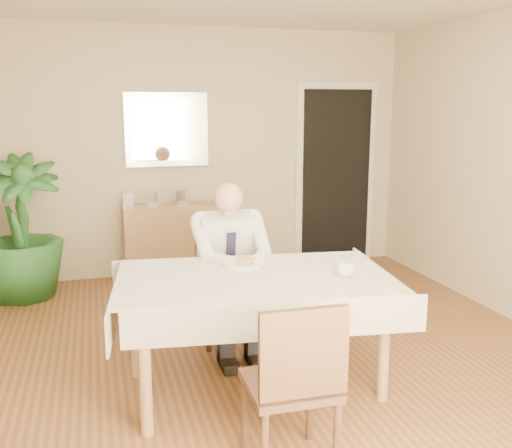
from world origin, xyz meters
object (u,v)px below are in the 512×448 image
object	(u,v)px
dining_table	(254,289)
chair_far	(224,277)
seated_man	(232,261)
coffee_mug	(345,269)
potted_palm	(20,228)
sideboard	(172,241)
chair_near	(295,379)

from	to	relation	value
dining_table	chair_far	xyz separation A→B (m)	(0.00, 0.88, -0.18)
seated_man	chair_far	bearing A→B (deg)	90.00
seated_man	coffee_mug	xyz separation A→B (m)	(0.54, -0.76, 0.11)
chair_far	potted_palm	distance (m)	2.17
chair_far	coffee_mug	xyz separation A→B (m)	(0.54, -1.04, 0.31)
seated_man	sideboard	bearing A→B (deg)	95.12
seated_man	potted_palm	size ratio (longest dim) A/B	0.92
seated_man	chair_near	bearing A→B (deg)	-92.00
coffee_mug	potted_palm	distance (m)	3.29
dining_table	potted_palm	world-z (taller)	potted_palm
chair_near	seated_man	distance (m)	1.52
coffee_mug	potted_palm	size ratio (longest dim) A/B	0.08
dining_table	seated_man	xyz separation A→B (m)	(0.00, 0.59, 0.02)
seated_man	sideboard	world-z (taller)	seated_man
coffee_mug	seated_man	bearing A→B (deg)	125.53
sideboard	chair_near	bearing A→B (deg)	-87.79
dining_table	chair_near	world-z (taller)	chair_near
dining_table	coffee_mug	size ratio (longest dim) A/B	15.98
seated_man	sideboard	size ratio (longest dim) A/B	1.27
dining_table	sideboard	xyz separation A→B (m)	(-0.18, 2.58, -0.28)
chair_far	seated_man	size ratio (longest dim) A/B	0.70
chair_far	potted_palm	xyz separation A→B (m)	(-1.62, 1.43, 0.19)
seated_man	potted_palm	xyz separation A→B (m)	(-1.62, 1.72, -0.01)
seated_man	coffee_mug	world-z (taller)	seated_man
dining_table	potted_palm	xyz separation A→B (m)	(-1.62, 2.31, 0.01)
seated_man	potted_palm	world-z (taller)	potted_palm
coffee_mug	sideboard	size ratio (longest dim) A/B	0.12
dining_table	sideboard	distance (m)	2.60
dining_table	coffee_mug	xyz separation A→B (m)	(0.54, -0.16, 0.13)
chair_near	potted_palm	xyz separation A→B (m)	(-1.57, 3.22, 0.17)
dining_table	sideboard	bearing A→B (deg)	101.07
chair_near	sideboard	distance (m)	3.49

